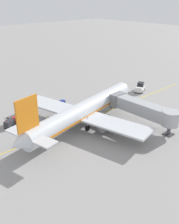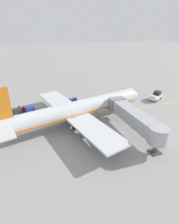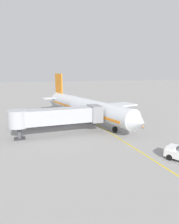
{
  "view_description": "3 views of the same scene",
  "coord_description": "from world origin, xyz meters",
  "px_view_note": "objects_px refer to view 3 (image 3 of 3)",
  "views": [
    {
      "loc": [
        38.2,
        -32.2,
        24.92
      ],
      "look_at": [
        2.17,
        1.39,
        2.93
      ],
      "focal_mm": 41.85,
      "sensor_mm": 36.0,
      "label": 1
    },
    {
      "loc": [
        34.0,
        -9.3,
        19.35
      ],
      "look_at": [
        3.57,
        2.68,
        3.37
      ],
      "focal_mm": 28.1,
      "sensor_mm": 36.0,
      "label": 2
    },
    {
      "loc": [
        16.01,
        44.79,
        11.07
      ],
      "look_at": [
        0.88,
        2.94,
        2.37
      ],
      "focal_mm": 32.88,
      "sensor_mm": 36.0,
      "label": 3
    }
  ],
  "objects_px": {
    "baggage_cart_front": "(105,108)",
    "baggage_tug_trailing": "(106,107)",
    "ground_crew_wing_walker": "(98,111)",
    "jet_bridge": "(57,116)",
    "parked_airliner": "(84,107)",
    "baggage_cart_second_in_train": "(101,106)",
    "baggage_tug_spare": "(133,116)",
    "baggage_tug_lead": "(93,109)",
    "safety_cone_nose_left": "(143,127)"
  },
  "relations": [
    {
      "from": "jet_bridge",
      "to": "baggage_cart_second_in_train",
      "type": "distance_m",
      "value": 27.76
    },
    {
      "from": "baggage_tug_lead",
      "to": "baggage_tug_trailing",
      "type": "distance_m",
      "value": 5.36
    },
    {
      "from": "jet_bridge",
      "to": "baggage_tug_spare",
      "type": "distance_m",
      "value": 20.79
    },
    {
      "from": "baggage_cart_front",
      "to": "baggage_cart_second_in_train",
      "type": "relative_size",
      "value": 1.0
    },
    {
      "from": "parked_airliner",
      "to": "jet_bridge",
      "type": "relative_size",
      "value": 2.29
    },
    {
      "from": "jet_bridge",
      "to": "baggage_tug_lead",
      "type": "bearing_deg",
      "value": -126.51
    },
    {
      "from": "jet_bridge",
      "to": "baggage_tug_trailing",
      "type": "xyz_separation_m",
      "value": [
        -18.67,
        -20.16,
        -2.75
      ]
    },
    {
      "from": "parked_airliner",
      "to": "baggage_tug_spare",
      "type": "height_order",
      "value": "parked_airliner"
    },
    {
      "from": "baggage_tug_spare",
      "to": "ground_crew_wing_walker",
      "type": "height_order",
      "value": "ground_crew_wing_walker"
    },
    {
      "from": "baggage_cart_front",
      "to": "jet_bridge",
      "type": "bearing_deg",
      "value": 46.63
    },
    {
      "from": "parked_airliner",
      "to": "jet_bridge",
      "type": "distance_m",
      "value": 12.33
    },
    {
      "from": "ground_crew_wing_walker",
      "to": "parked_airliner",
      "type": "bearing_deg",
      "value": 43.37
    },
    {
      "from": "baggage_tug_lead",
      "to": "baggage_cart_second_in_train",
      "type": "distance_m",
      "value": 4.93
    },
    {
      "from": "parked_airliner",
      "to": "safety_cone_nose_left",
      "type": "bearing_deg",
      "value": 130.33
    },
    {
      "from": "baggage_tug_spare",
      "to": "safety_cone_nose_left",
      "type": "xyz_separation_m",
      "value": [
        2.43,
        8.0,
        -0.42
      ]
    },
    {
      "from": "baggage_tug_lead",
      "to": "baggage_cart_front",
      "type": "bearing_deg",
      "value": -177.9
    },
    {
      "from": "baggage_cart_front",
      "to": "baggage_tug_trailing",
      "type": "bearing_deg",
      "value": -125.57
    },
    {
      "from": "parked_airliner",
      "to": "ground_crew_wing_walker",
      "type": "bearing_deg",
      "value": -136.63
    },
    {
      "from": "jet_bridge",
      "to": "ground_crew_wing_walker",
      "type": "bearing_deg",
      "value": -133.14
    },
    {
      "from": "parked_airliner",
      "to": "baggage_cart_second_in_train",
      "type": "height_order",
      "value": "parked_airliner"
    },
    {
      "from": "baggage_tug_lead",
      "to": "baggage_cart_second_in_train",
      "type": "xyz_separation_m",
      "value": [
        -3.89,
        -3.01,
        0.24
      ]
    },
    {
      "from": "baggage_tug_trailing",
      "to": "parked_airliner",
      "type": "bearing_deg",
      "value": 45.73
    },
    {
      "from": "parked_airliner",
      "to": "safety_cone_nose_left",
      "type": "distance_m",
      "value": 14.13
    },
    {
      "from": "baggage_cart_second_in_train",
      "to": "baggage_tug_lead",
      "type": "bearing_deg",
      "value": 37.72
    },
    {
      "from": "baggage_cart_second_in_train",
      "to": "safety_cone_nose_left",
      "type": "relative_size",
      "value": 4.94
    },
    {
      "from": "jet_bridge",
      "to": "baggage_tug_spare",
      "type": "xyz_separation_m",
      "value": [
        -19.47,
        -6.76,
        -2.75
      ]
    },
    {
      "from": "baggage_tug_trailing",
      "to": "baggage_cart_second_in_train",
      "type": "xyz_separation_m",
      "value": [
        1.17,
        -1.24,
        0.24
      ]
    },
    {
      "from": "ground_crew_wing_walker",
      "to": "baggage_cart_front",
      "type": "bearing_deg",
      "value": -134.17
    },
    {
      "from": "baggage_tug_trailing",
      "to": "ground_crew_wing_walker",
      "type": "xyz_separation_m",
      "value": [
        5.11,
        5.69,
        0.24
      ]
    },
    {
      "from": "jet_bridge",
      "to": "baggage_tug_trailing",
      "type": "relative_size",
      "value": 6.06
    },
    {
      "from": "baggage_cart_front",
      "to": "safety_cone_nose_left",
      "type": "height_order",
      "value": "baggage_cart_front"
    },
    {
      "from": "jet_bridge",
      "to": "ground_crew_wing_walker",
      "type": "xyz_separation_m",
      "value": [
        -13.56,
        -14.47,
        -2.51
      ]
    },
    {
      "from": "baggage_tug_lead",
      "to": "ground_crew_wing_walker",
      "type": "xyz_separation_m",
      "value": [
        0.05,
        3.92,
        0.24
      ]
    },
    {
      "from": "baggage_cart_front",
      "to": "baggage_tug_spare",
      "type": "bearing_deg",
      "value": 99.45
    },
    {
      "from": "baggage_tug_trailing",
      "to": "safety_cone_nose_left",
      "type": "xyz_separation_m",
      "value": [
        1.63,
        21.4,
        -0.42
      ]
    },
    {
      "from": "jet_bridge",
      "to": "parked_airliner",
      "type": "bearing_deg",
      "value": -131.01
    },
    {
      "from": "baggage_tug_trailing",
      "to": "baggage_tug_spare",
      "type": "relative_size",
      "value": 1.01
    },
    {
      "from": "jet_bridge",
      "to": "baggage_cart_front",
      "type": "height_order",
      "value": "jet_bridge"
    },
    {
      "from": "parked_airliner",
      "to": "ground_crew_wing_walker",
      "type": "distance_m",
      "value": 7.86
    },
    {
      "from": "parked_airliner",
      "to": "baggage_cart_front",
      "type": "relative_size",
      "value": 12.74
    },
    {
      "from": "baggage_cart_front",
      "to": "baggage_cart_second_in_train",
      "type": "height_order",
      "value": "same"
    },
    {
      "from": "baggage_tug_trailing",
      "to": "baggage_tug_lead",
      "type": "bearing_deg",
      "value": 19.24
    },
    {
      "from": "parked_airliner",
      "to": "baggage_cart_front",
      "type": "height_order",
      "value": "parked_airliner"
    },
    {
      "from": "parked_airliner",
      "to": "baggage_tug_lead",
      "type": "bearing_deg",
      "value": -121.29
    },
    {
      "from": "baggage_cart_second_in_train",
      "to": "ground_crew_wing_walker",
      "type": "bearing_deg",
      "value": 60.38
    },
    {
      "from": "baggage_tug_spare",
      "to": "baggage_cart_front",
      "type": "relative_size",
      "value": 0.91
    },
    {
      "from": "baggage_cart_second_in_train",
      "to": "baggage_tug_spare",
      "type": "bearing_deg",
      "value": 97.65
    },
    {
      "from": "baggage_cart_second_in_train",
      "to": "ground_crew_wing_walker",
      "type": "relative_size",
      "value": 1.72
    },
    {
      "from": "baggage_tug_trailing",
      "to": "baggage_cart_front",
      "type": "height_order",
      "value": "baggage_tug_trailing"
    },
    {
      "from": "parked_airliner",
      "to": "ground_crew_wing_walker",
      "type": "xyz_separation_m",
      "value": [
        -5.48,
        -5.17,
        -2.23
      ]
    }
  ]
}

